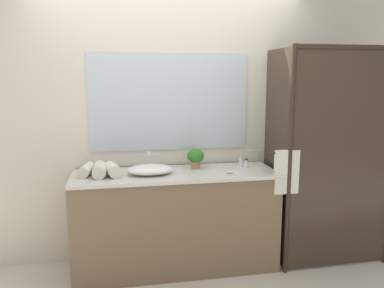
% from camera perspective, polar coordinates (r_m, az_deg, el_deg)
% --- Properties ---
extents(ground_plane, '(8.00, 8.00, 0.00)m').
position_cam_1_polar(ground_plane, '(3.75, -2.36, -17.68)').
color(ground_plane, beige).
extents(wall_back_with_mirror, '(4.40, 0.06, 2.60)m').
position_cam_1_polar(wall_back_with_mirror, '(3.69, -3.30, 3.19)').
color(wall_back_with_mirror, beige).
rests_on(wall_back_with_mirror, ground_plane).
extents(vanity_cabinet, '(1.80, 0.58, 0.90)m').
position_cam_1_polar(vanity_cabinet, '(3.57, -2.44, -11.18)').
color(vanity_cabinet, brown).
rests_on(vanity_cabinet, ground_plane).
extents(shower_enclosure, '(1.20, 0.59, 2.00)m').
position_cam_1_polar(shower_enclosure, '(3.63, 18.26, -1.91)').
color(shower_enclosure, '#2D2319').
rests_on(shower_enclosure, ground_plane).
extents(sink_basin, '(0.41, 0.28, 0.08)m').
position_cam_1_polar(sink_basin, '(3.37, -6.17, -3.76)').
color(sink_basin, white).
rests_on(sink_basin, vanity_cabinet).
extents(faucet, '(0.17, 0.14, 0.17)m').
position_cam_1_polar(faucet, '(3.53, -6.40, -2.89)').
color(faucet, silver).
rests_on(faucet, vanity_cabinet).
extents(potted_plant, '(0.16, 0.16, 0.18)m').
position_cam_1_polar(potted_plant, '(3.55, 0.52, -1.91)').
color(potted_plant, '#B77A51').
rests_on(potted_plant, vanity_cabinet).
extents(soap_dish, '(0.10, 0.07, 0.04)m').
position_cam_1_polar(soap_dish, '(3.36, 5.63, -4.26)').
color(soap_dish, silver).
rests_on(soap_dish, vanity_cabinet).
extents(amenity_bottle_lotion, '(0.03, 0.03, 0.08)m').
position_cam_1_polar(amenity_bottle_lotion, '(3.65, 8.01, -2.82)').
color(amenity_bottle_lotion, white).
rests_on(amenity_bottle_lotion, vanity_cabinet).
extents(amenity_bottle_conditioner, '(0.03, 0.03, 0.09)m').
position_cam_1_polar(amenity_bottle_conditioner, '(3.67, 7.22, -2.64)').
color(amenity_bottle_conditioner, silver).
rests_on(amenity_bottle_conditioner, vanity_cabinet).
extents(rolled_towel_near_edge, '(0.14, 0.24, 0.09)m').
position_cam_1_polar(rolled_towel_near_edge, '(3.43, -15.26, -3.71)').
color(rolled_towel_near_edge, silver).
rests_on(rolled_towel_near_edge, vanity_cabinet).
extents(rolled_towel_middle, '(0.12, 0.25, 0.11)m').
position_cam_1_polar(rolled_towel_middle, '(3.37, -13.47, -3.73)').
color(rolled_towel_middle, silver).
rests_on(rolled_towel_middle, vanity_cabinet).
extents(rolled_towel_far_edge, '(0.16, 0.23, 0.11)m').
position_cam_1_polar(rolled_towel_far_edge, '(3.35, -11.60, -3.74)').
color(rolled_towel_far_edge, silver).
rests_on(rolled_towel_far_edge, vanity_cabinet).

